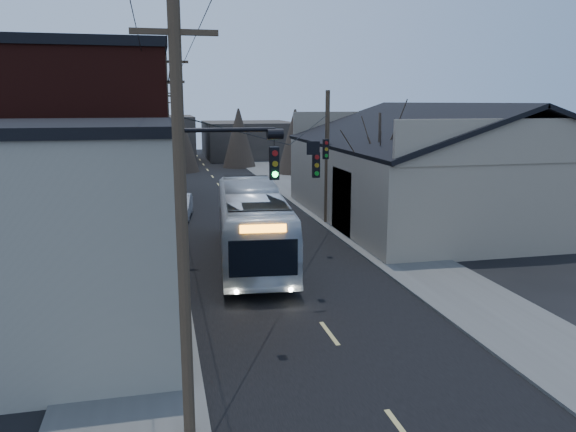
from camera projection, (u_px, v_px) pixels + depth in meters
name	position (u px, v px, depth m)	size (l,w,h in m)	color
road_surface	(239.00, 212.00, 40.21)	(9.00, 110.00, 0.02)	black
sidewalk_left	(146.00, 216.00, 38.78)	(4.00, 110.00, 0.12)	#474744
sidewalk_right	(326.00, 208.00, 41.63)	(4.00, 110.00, 0.12)	#474744
building_clapboard	(45.00, 242.00, 17.49)	(8.00, 8.00, 7.00)	gray
building_brick	(63.00, 160.00, 27.47)	(10.00, 12.00, 10.00)	black
building_left_far	(105.00, 159.00, 43.16)	(9.00, 14.00, 7.00)	#2F2A25
warehouse	(440.00, 179.00, 37.76)	(16.16, 20.60, 7.73)	#80735D
building_far_left	(154.00, 140.00, 71.72)	(10.00, 12.00, 6.00)	#2F2A25
building_far_right	(248.00, 140.00, 79.45)	(12.00, 14.00, 5.00)	#2F2A25
bare_tree	(378.00, 178.00, 31.37)	(0.40, 0.40, 7.20)	black
utility_lines	(199.00, 151.00, 32.95)	(11.24, 45.28, 10.50)	#382B1E
bus	(252.00, 224.00, 27.89)	(3.09, 13.19, 3.67)	silver
parked_car	(178.00, 206.00, 38.20)	(1.67, 4.78, 1.58)	#B4B7BC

